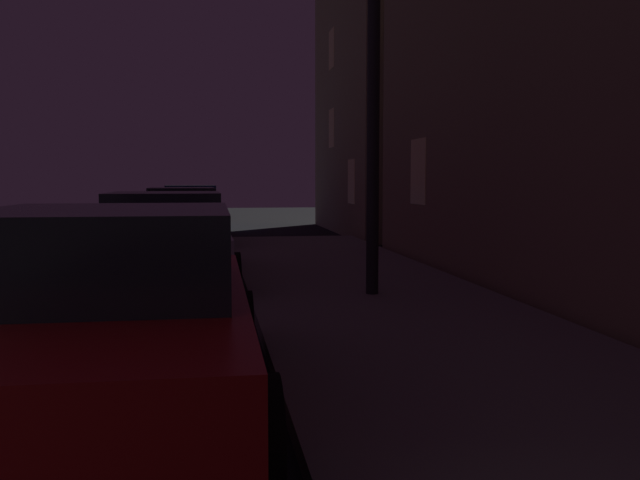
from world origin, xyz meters
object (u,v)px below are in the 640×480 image
car_black (182,218)px  car_blue (190,206)px  car_silver (165,241)px  car_red (108,318)px

car_black → car_blue: (-0.00, 6.91, 0.01)m
car_silver → car_black: 6.05m
car_red → car_blue: (-0.00, 18.83, 0.01)m
car_silver → car_blue: (-0.00, 12.97, 0.02)m
car_black → car_blue: size_ratio=0.93×
car_red → car_black: bearing=90.0°
car_silver → car_blue: 12.97m
car_blue → car_black: bearing=-90.0°
car_red → car_blue: bearing=90.0°
car_red → car_blue: same height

